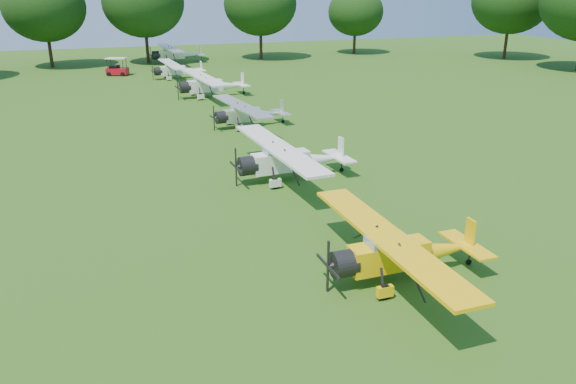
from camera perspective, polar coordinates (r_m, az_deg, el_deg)
The scene contains 9 objects.
ground at distance 29.44m, azimuth 0.94°, elevation -0.56°, with size 160.00×160.00×0.00m, color #274C13.
tree_belt at distance 29.14m, azimuth 7.80°, elevation 15.29°, with size 137.36×130.27×14.52m.
aircraft_2 at distance 21.51m, azimuth 11.34°, elevation -5.79°, with size 6.46×10.26×2.03m.
aircraft_3 at distance 31.88m, azimuth 0.09°, elevation 3.51°, with size 6.92×11.03×2.17m.
aircraft_4 at distance 44.17m, azimuth -4.10°, elevation 8.06°, with size 6.16×9.78×1.92m.
aircraft_5 at distance 56.68m, azimuth -7.92°, elevation 10.85°, with size 7.11×11.32×2.22m.
aircraft_6 at distance 68.72m, azimuth -11.24°, elevation 12.18°, with size 6.19×9.87×1.94m.
aircraft_7 at distance 82.76m, azimuth -11.39°, elevation 13.68°, with size 7.51×11.96×2.35m.
golf_cart at distance 72.94m, azimuth -17.00°, elevation 11.81°, with size 2.82×2.27×2.10m.
Camera 1 is at (-9.27, -25.88, 10.54)m, focal length 35.00 mm.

